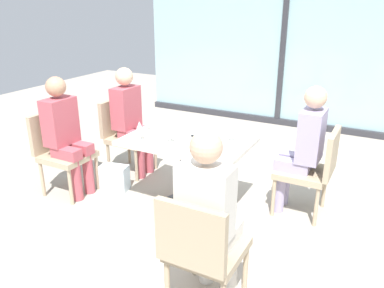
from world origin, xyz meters
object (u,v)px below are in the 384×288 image
(person_far_right, at_px, (303,145))
(wine_glass_0, at_px, (170,129))
(chair_side_end, at_px, (60,148))
(dining_table_main, at_px, (187,160))
(wine_glass_5, at_px, (196,138))
(wine_glass_6, at_px, (140,127))
(coffee_cup, at_px, (153,122))
(person_side_end, at_px, (66,131))
(wine_glass_3, at_px, (232,128))
(chair_far_left, at_px, (124,132))
(person_far_left, at_px, (131,116))
(handbag_0, at_px, (115,178))
(cell_phone_on_table, at_px, (198,135))
(chair_far_right, at_px, (313,167))
(person_front_right, at_px, (209,211))
(wine_glass_2, at_px, (215,135))
(chair_front_right, at_px, (201,247))
(wine_glass_1, at_px, (194,129))
(wine_glass_4, at_px, (147,118))

(person_far_right, relative_size, wine_glass_0, 6.81)
(chair_side_end, bearing_deg, dining_table_main, 12.45)
(dining_table_main, bearing_deg, chair_side_end, -167.55)
(wine_glass_5, distance_m, wine_glass_6, 0.60)
(dining_table_main, xyz_separation_m, coffee_cup, (-0.51, 0.20, 0.25))
(person_side_end, height_order, wine_glass_3, person_side_end)
(chair_far_left, xyz_separation_m, person_far_left, (0.11, 0.00, 0.20))
(wine_glass_6, xyz_separation_m, handbag_0, (-0.52, 0.20, -0.72))
(person_side_end, distance_m, coffee_cup, 0.90)
(cell_phone_on_table, height_order, handbag_0, cell_phone_on_table)
(wine_glass_0, distance_m, handbag_0, 1.08)
(chair_far_left, xyz_separation_m, chair_far_right, (2.20, 0.00, 0.00))
(dining_table_main, bearing_deg, wine_glass_5, -48.65)
(chair_far_left, height_order, person_front_right, person_front_right)
(dining_table_main, bearing_deg, wine_glass_6, -149.59)
(wine_glass_0, relative_size, wine_glass_5, 1.00)
(person_side_end, relative_size, coffee_cup, 14.00)
(person_front_right, relative_size, handbag_0, 4.20)
(wine_glass_3, bearing_deg, wine_glass_2, -103.74)
(person_far_right, bearing_deg, wine_glass_5, -137.47)
(person_front_right, distance_m, handbag_0, 2.00)
(chair_front_right, relative_size, wine_glass_1, 4.70)
(person_front_right, bearing_deg, chair_far_left, 140.73)
(person_front_right, bearing_deg, wine_glass_2, 112.72)
(chair_far_left, relative_size, chair_side_end, 1.00)
(wine_glass_1, height_order, handbag_0, wine_glass_1)
(wine_glass_4, bearing_deg, wine_glass_1, -7.39)
(person_front_right, bearing_deg, coffee_cup, 134.91)
(chair_far_right, xyz_separation_m, wine_glass_6, (-1.48, -0.68, 0.37))
(wine_glass_2, bearing_deg, person_side_end, -172.67)
(chair_side_end, bearing_deg, person_far_left, 63.51)
(wine_glass_1, height_order, cell_phone_on_table, wine_glass_1)
(wine_glass_4, bearing_deg, dining_table_main, -4.80)
(wine_glass_1, distance_m, coffee_cup, 0.65)
(chair_side_end, distance_m, wine_glass_4, 1.02)
(person_front_right, bearing_deg, person_far_left, 139.00)
(chair_far_left, xyz_separation_m, person_far_right, (2.09, 0.00, 0.20))
(person_far_right, distance_m, wine_glass_5, 1.06)
(chair_side_end, distance_m, wine_glass_6, 1.05)
(wine_glass_2, bearing_deg, wine_glass_1, 165.53)
(wine_glass_3, bearing_deg, chair_far_left, 168.17)
(chair_far_left, relative_size, wine_glass_3, 4.70)
(wine_glass_3, relative_size, wine_glass_5, 1.00)
(chair_far_left, height_order, person_side_end, person_side_end)
(wine_glass_2, bearing_deg, chair_far_right, 35.75)
(cell_phone_on_table, bearing_deg, wine_glass_4, -144.84)
(person_far_left, relative_size, wine_glass_6, 6.81)
(dining_table_main, height_order, person_front_right, person_front_right)
(chair_side_end, xyz_separation_m, person_side_end, (0.11, 0.00, 0.20))
(person_far_left, xyz_separation_m, coffee_cup, (0.48, -0.25, 0.08))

